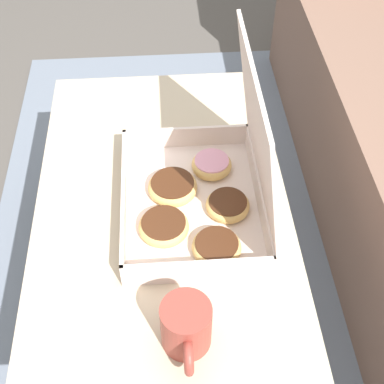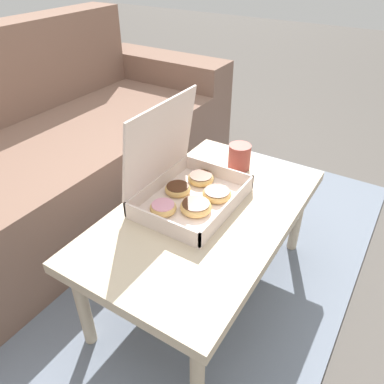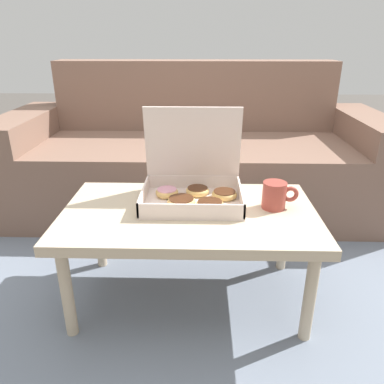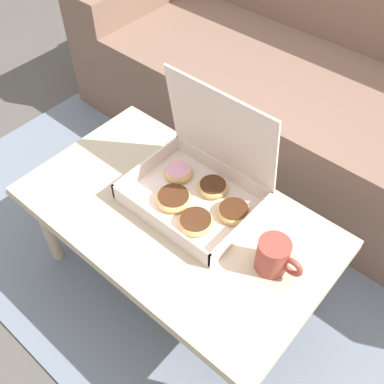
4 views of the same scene
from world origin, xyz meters
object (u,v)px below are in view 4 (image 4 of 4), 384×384
Objects in this scene: coffee_table at (176,222)px; pastry_box at (200,185)px; couch at (325,99)px; coffee_mug at (274,256)px.

pastry_box is at bearing 80.16° from coffee_table.
coffee_mug is at bearing -70.25° from couch.
pastry_box reaches higher than coffee_table.
pastry_box is 2.84× the size of coffee_mug.
coffee_table is at bearing -99.84° from pastry_box.
coffee_table is (0.00, -0.97, 0.07)m from couch.
coffee_mug is (0.34, 0.03, 0.10)m from coffee_table.
couch reaches higher than coffee_mug.
couch is 0.89m from pastry_box.
couch reaches higher than pastry_box.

